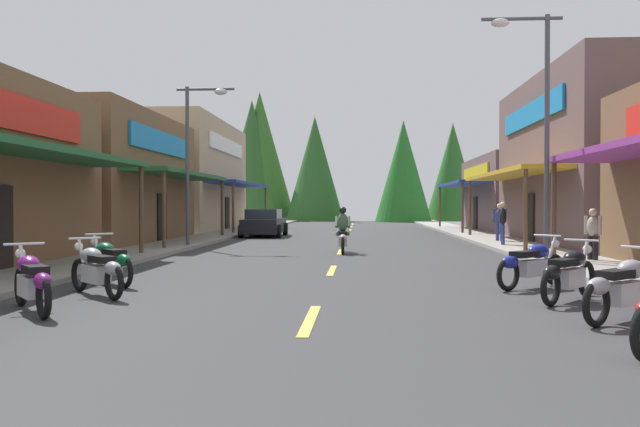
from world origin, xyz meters
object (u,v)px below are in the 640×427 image
Objects in this scene: motorcycle_parked_right_4 at (531,263)px; motorcycle_parked_left_2 at (32,281)px; streetlamp_right at (535,104)px; pedestrian_strolling at (593,232)px; motorcycle_parked_left_3 at (97,269)px; motorcycle_parked_right_2 at (623,287)px; pedestrian_waiting at (503,221)px; pedestrian_by_shop at (500,220)px; motorcycle_parked_left_4 at (110,261)px; rider_cruising_lead at (343,234)px; motorcycle_parked_right_3 at (569,273)px; streetlamp_left at (196,142)px; parked_car_curbside at (264,223)px.

motorcycle_parked_right_4 is 1.00× the size of motorcycle_parked_left_2.
streetlamp_right is 4.47× the size of pedestrian_strolling.
streetlamp_right is 4.26× the size of motorcycle_parked_left_3.
motorcycle_parked_right_2 is 15.40m from pedestrian_waiting.
motorcycle_parked_left_4 is at bearing -37.73° from pedestrian_by_shop.
motorcycle_parked_right_2 is 9.49m from motorcycle_parked_left_4.
rider_cruising_lead is (-5.41, 3.49, -3.76)m from streetlamp_right.
motorcycle_parked_right_3 is at bearing -146.14° from motorcycle_parked_left_4.
streetlamp_left is at bearing 66.63° from rider_cruising_lead.
rider_cruising_lead is 6.75m from pedestrian_waiting.
pedestrian_by_shop is at bearing -115.63° from parked_car_curbside.
streetlamp_right is 11.88m from motorcycle_parked_left_4.
streetlamp_left is at bearing -74.32° from pedestrian_by_shop.
rider_cruising_lead is 1.27× the size of pedestrian_by_shop.
pedestrian_strolling is (0.56, -9.16, -0.10)m from pedestrian_by_shop.
motorcycle_parked_left_3 is (1.47, -12.50, -3.49)m from streetlamp_left.
streetlamp_right is 4.02× the size of motorcycle_parked_right_3.
motorcycle_parked_left_3 is at bearing 125.65° from motorcycle_parked_right_2.
motorcycle_parked_left_2 is 12.82m from rider_cruising_lead.
streetlamp_right reaches higher than streetlamp_left.
parked_car_curbside is (-8.46, 21.14, 0.20)m from motorcycle_parked_right_3.
motorcycle_parked_left_2 is 1.78m from motorcycle_parked_left_3.
streetlamp_right is 6.69m from motorcycle_parked_right_4.
motorcycle_parked_right_2 is at bearing -124.53° from motorcycle_parked_right_4.
rider_cruising_lead is at bearing 124.19° from pedestrian_strolling.
motorcycle_parked_right_2 is 3.51m from motorcycle_parked_right_4.
motorcycle_parked_left_4 is 19.44m from parked_car_curbside.
pedestrian_by_shop is at bearing 16.14° from streetlamp_left.
motorcycle_parked_left_3 is at bearing -177.77° from pedestrian_strolling.
rider_cruising_lead is at bearing 147.17° from streetlamp_right.
pedestrian_by_shop is 2.62m from pedestrian_waiting.
motorcycle_parked_left_4 is (-8.47, 0.00, 0.00)m from motorcycle_parked_right_4.
parked_car_curbside is (-8.63, 22.93, 0.20)m from motorcycle_parked_right_2.
motorcycle_parked_left_2 is 18.36m from pedestrian_waiting.
motorcycle_parked_right_2 is at bearing 96.16° from pedestrian_waiting.
motorcycle_parked_right_2 is 1.03× the size of motorcycle_parked_left_3.
motorcycle_parked_right_4 is at bearing 92.66° from pedestrian_waiting.
pedestrian_waiting is at bearing -83.09° from motorcycle_parked_left_3.
motorcycle_parked_left_3 is at bearing -83.29° from streetlamp_left.
streetlamp_left reaches higher than motorcycle_parked_right_3.
streetlamp_left reaches higher than motorcycle_parked_left_4.
motorcycle_parked_left_4 is 0.94× the size of pedestrian_by_shop.
pedestrian_waiting is (2.04, 11.80, 0.52)m from motorcycle_parked_right_4.
motorcycle_parked_left_3 and motorcycle_parked_left_4 have the same top height.
streetlamp_left reaches higher than motorcycle_parked_left_3.
parked_car_curbside is (-4.33, 10.74, 0.03)m from rider_cruising_lead.
motorcycle_parked_right_3 is 1.11× the size of pedestrian_strolling.
motorcycle_parked_left_4 is at bearing 175.07° from pedestrian_strolling.
motorcycle_parked_left_3 is 0.93× the size of pedestrian_waiting.
motorcycle_parked_right_2 is at bearing -134.68° from motorcycle_parked_right_3.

